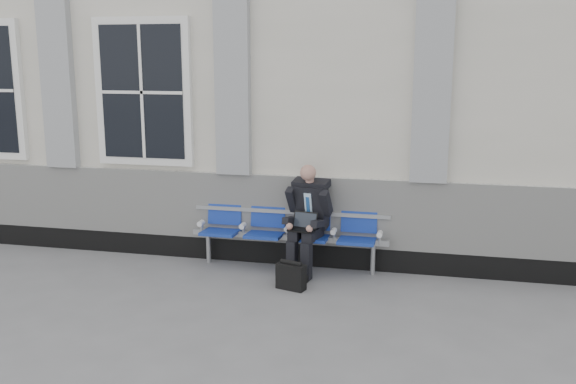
# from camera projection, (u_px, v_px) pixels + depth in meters

# --- Properties ---
(ground) EXTENTS (70.00, 70.00, 0.00)m
(ground) POSITION_uv_depth(u_px,v_px,m) (72.00, 288.00, 7.68)
(ground) COLOR slate
(ground) RESTS_ON ground
(station_building) EXTENTS (14.40, 4.40, 4.49)m
(station_building) POSITION_uv_depth(u_px,v_px,m) (177.00, 87.00, 10.53)
(station_building) COLOR silver
(station_building) RESTS_ON ground
(bench) EXTENTS (2.60, 0.47, 0.91)m
(bench) POSITION_uv_depth(u_px,v_px,m) (289.00, 227.00, 8.31)
(bench) COLOR #9EA0A3
(bench) RESTS_ON ground
(businessman) EXTENTS (0.60, 0.80, 1.40)m
(businessman) POSITION_uv_depth(u_px,v_px,m) (308.00, 215.00, 8.08)
(businessman) COLOR black
(businessman) RESTS_ON ground
(briefcase) EXTENTS (0.37, 0.24, 0.36)m
(briefcase) POSITION_uv_depth(u_px,v_px,m) (291.00, 276.00, 7.61)
(briefcase) COLOR black
(briefcase) RESTS_ON ground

